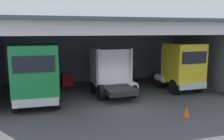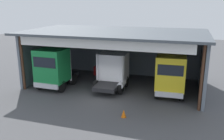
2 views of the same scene
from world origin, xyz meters
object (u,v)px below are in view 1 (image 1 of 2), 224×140
Objects in this scene: truck_white_center_right_bay at (112,70)px; oil_drum at (15,83)px; truck_green_left_bay at (36,75)px; traffic_cone at (187,111)px; tool_cart at (68,80)px; truck_yellow_center_bay at (182,66)px.

truck_white_center_right_bay reaches higher than oil_drum.
traffic_cone is (7.77, -3.90, -1.70)m from truck_green_left_bay.
truck_yellow_center_bay is at bearing -27.95° from tool_cart.
truck_white_center_right_bay is 4.91× the size of oil_drum.
truck_white_center_right_bay is 4.33× the size of tool_cart.
truck_green_left_bay is 4.79× the size of tool_cart.
truck_green_left_bay is at bearing -162.41° from truck_white_center_right_bay.
traffic_cone is at bearing -66.48° from truck_white_center_right_bay.
oil_drum is 13.51m from traffic_cone.
truck_white_center_right_bay is 0.92× the size of truck_yellow_center_bay.
truck_white_center_right_bay reaches higher than traffic_cone.
truck_white_center_right_bay is 4.74m from tool_cart.
tool_cart is at bearing 126.78° from truck_white_center_right_bay.
truck_green_left_bay is 10.51m from truck_yellow_center_bay.
traffic_cone is at bearing -44.65° from oil_drum.
truck_white_center_right_bay is at bearing 114.64° from traffic_cone.
oil_drum is (-1.84, 5.59, -1.54)m from truck_green_left_bay.
truck_white_center_right_bay is 8.10m from oil_drum.
truck_yellow_center_bay reaches higher than truck_white_center_right_bay.
traffic_cone is (5.41, -9.27, -0.22)m from tool_cart.
truck_white_center_right_bay is 7.73× the size of traffic_cone.
truck_white_center_right_bay is at bearing -52.10° from tool_cart.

